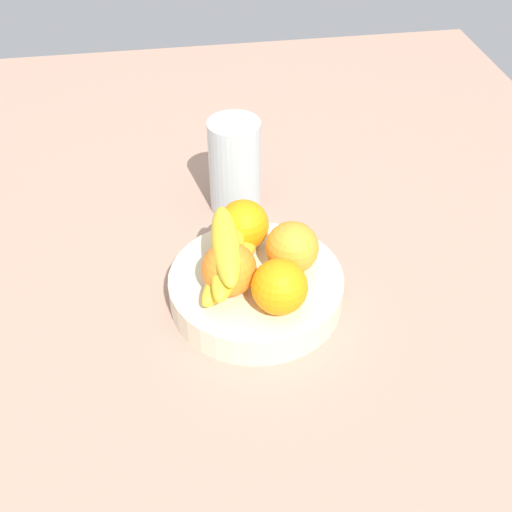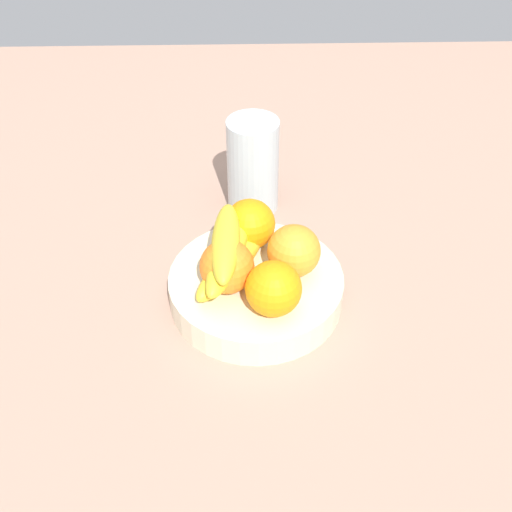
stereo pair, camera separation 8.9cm
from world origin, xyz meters
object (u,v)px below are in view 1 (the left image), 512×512
at_px(orange_front_left, 292,248).
at_px(orange_back_left, 280,287).
at_px(banana_bunch, 228,257).
at_px(thermos_tumbler, 235,167).
at_px(orange_center, 229,269).
at_px(fruit_bowl, 256,288).
at_px(orange_front_right, 243,225).

relative_size(orange_front_left, orange_back_left, 1.00).
xyz_separation_m(orange_front_left, banana_bunch, (0.01, -0.09, 0.00)).
relative_size(orange_front_left, thermos_tumbler, 0.46).
relative_size(orange_center, orange_back_left, 1.00).
distance_m(fruit_bowl, banana_bunch, 0.08).
distance_m(orange_front_right, banana_bunch, 0.08).
xyz_separation_m(fruit_bowl, orange_center, (0.02, -0.04, 0.06)).
xyz_separation_m(orange_front_right, orange_back_left, (0.14, 0.03, 0.00)).
bearing_deg(orange_front_left, orange_center, -72.10).
bearing_deg(thermos_tumbler, fruit_bowl, -0.22).
relative_size(orange_front_left, orange_front_right, 1.00).
distance_m(orange_back_left, banana_bunch, 0.09).
bearing_deg(thermos_tumbler, orange_back_left, 3.96).
xyz_separation_m(banana_bunch, thermos_tumbler, (-0.23, 0.04, -0.00)).
height_order(orange_back_left, thermos_tumbler, thermos_tumbler).
bearing_deg(orange_front_left, orange_back_left, -23.15).
bearing_deg(orange_back_left, fruit_bowl, -161.72).
height_order(fruit_bowl, orange_front_right, orange_front_right).
bearing_deg(orange_front_right, orange_back_left, 11.81).
height_order(orange_center, banana_bunch, banana_bunch).
bearing_deg(fruit_bowl, banana_bunch, -92.52).
bearing_deg(orange_back_left, banana_bunch, -137.97).
distance_m(orange_back_left, thermos_tumbler, 0.30).
xyz_separation_m(orange_front_left, thermos_tumbler, (-0.22, -0.05, -0.00)).
distance_m(fruit_bowl, orange_front_left, 0.08).
height_order(orange_front_left, thermos_tumbler, thermos_tumbler).
distance_m(fruit_bowl, orange_center, 0.08).
height_order(orange_front_right, thermos_tumbler, thermos_tumbler).
relative_size(orange_front_left, banana_bunch, 0.44).
height_order(banana_bunch, thermos_tumbler, thermos_tumbler).
bearing_deg(thermos_tumbler, orange_center, -9.33).
bearing_deg(fruit_bowl, orange_front_right, -174.23).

